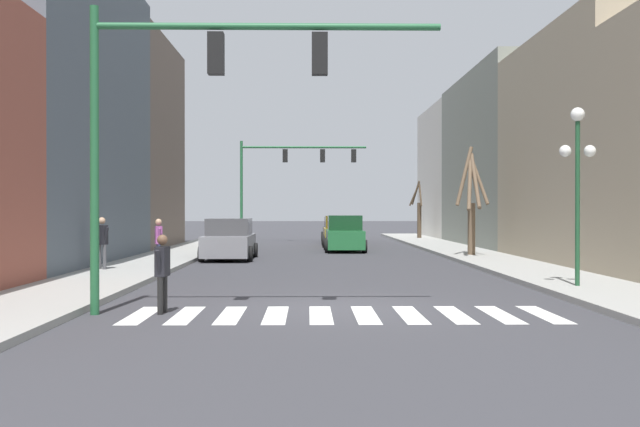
{
  "coord_description": "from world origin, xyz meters",
  "views": [
    {
      "loc": [
        -0.7,
        -15.93,
        2.12
      ],
      "look_at": [
        0.06,
        31.96,
        1.86
      ],
      "focal_mm": 42.0,
      "sensor_mm": 36.0,
      "label": 1
    }
  ],
  "objects_px": {
    "street_lamp_right_corner": "(578,160)",
    "street_tree_right_far": "(472,201)",
    "pedestrian_on_left_sidewalk": "(159,238)",
    "pedestrian_crossing_street": "(102,238)",
    "traffic_signal_near": "(197,90)",
    "car_parked_left_far": "(340,232)",
    "car_parked_right_near": "(229,240)",
    "car_driving_toward_lane": "(345,235)",
    "car_at_intersection": "(337,230)",
    "traffic_signal_far": "(288,166)",
    "street_tree_left_far": "(419,213)",
    "pedestrian_on_right_sidewalk": "(162,267)"
  },
  "relations": [
    {
      "from": "street_tree_right_far",
      "to": "car_parked_left_far",
      "type": "bearing_deg",
      "value": 116.55
    },
    {
      "from": "traffic_signal_far",
      "to": "car_parked_left_far",
      "type": "xyz_separation_m",
      "value": [
        3.1,
        -5.47,
        -4.09
      ]
    },
    {
      "from": "pedestrian_crossing_street",
      "to": "traffic_signal_near",
      "type": "bearing_deg",
      "value": -24.34
    },
    {
      "from": "street_lamp_right_corner",
      "to": "street_tree_left_far",
      "type": "xyz_separation_m",
      "value": [
        0.71,
        32.49,
        -1.53
      ]
    },
    {
      "from": "car_parked_right_near",
      "to": "street_tree_right_far",
      "type": "height_order",
      "value": "street_tree_right_far"
    },
    {
      "from": "car_driving_toward_lane",
      "to": "traffic_signal_near",
      "type": "bearing_deg",
      "value": 169.72
    },
    {
      "from": "traffic_signal_near",
      "to": "car_parked_left_far",
      "type": "bearing_deg",
      "value": 81.65
    },
    {
      "from": "traffic_signal_near",
      "to": "car_parked_right_near",
      "type": "relative_size",
      "value": 1.48
    },
    {
      "from": "street_tree_left_far",
      "to": "car_at_intersection",
      "type": "bearing_deg",
      "value": -150.52
    },
    {
      "from": "car_driving_toward_lane",
      "to": "street_tree_right_far",
      "type": "xyz_separation_m",
      "value": [
        5.24,
        -5.45,
        1.62
      ]
    },
    {
      "from": "car_at_intersection",
      "to": "pedestrian_crossing_street",
      "type": "height_order",
      "value": "pedestrian_crossing_street"
    },
    {
      "from": "pedestrian_on_left_sidewalk",
      "to": "pedestrian_crossing_street",
      "type": "relative_size",
      "value": 0.96
    },
    {
      "from": "car_parked_right_near",
      "to": "car_at_intersection",
      "type": "relative_size",
      "value": 1.03
    },
    {
      "from": "street_tree_right_far",
      "to": "pedestrian_on_left_sidewalk",
      "type": "bearing_deg",
      "value": -152.64
    },
    {
      "from": "traffic_signal_near",
      "to": "traffic_signal_far",
      "type": "bearing_deg",
      "value": 88.36
    },
    {
      "from": "car_at_intersection",
      "to": "pedestrian_on_right_sidewalk",
      "type": "bearing_deg",
      "value": 171.69
    },
    {
      "from": "traffic_signal_far",
      "to": "street_lamp_right_corner",
      "type": "xyz_separation_m",
      "value": [
        8.24,
        -29.0,
        -1.51
      ]
    },
    {
      "from": "street_lamp_right_corner",
      "to": "car_parked_left_far",
      "type": "height_order",
      "value": "street_lamp_right_corner"
    },
    {
      "from": "car_parked_right_near",
      "to": "street_tree_right_far",
      "type": "distance_m",
      "value": 10.55
    },
    {
      "from": "car_driving_toward_lane",
      "to": "pedestrian_on_left_sidewalk",
      "type": "distance_m",
      "value": 13.7
    },
    {
      "from": "car_parked_right_near",
      "to": "pedestrian_on_left_sidewalk",
      "type": "relative_size",
      "value": 2.89
    },
    {
      "from": "street_lamp_right_corner",
      "to": "car_driving_toward_lane",
      "type": "height_order",
      "value": "street_lamp_right_corner"
    },
    {
      "from": "traffic_signal_far",
      "to": "pedestrian_crossing_street",
      "type": "xyz_separation_m",
      "value": [
        -5.5,
        -23.42,
        -3.74
      ]
    },
    {
      "from": "street_lamp_right_corner",
      "to": "car_parked_right_near",
      "type": "distance_m",
      "value": 16.42
    },
    {
      "from": "traffic_signal_far",
      "to": "car_parked_left_far",
      "type": "height_order",
      "value": "traffic_signal_far"
    },
    {
      "from": "car_parked_left_far",
      "to": "pedestrian_on_right_sidewalk",
      "type": "relative_size",
      "value": 2.67
    },
    {
      "from": "traffic_signal_far",
      "to": "street_tree_left_far",
      "type": "xyz_separation_m",
      "value": [
        8.95,
        3.49,
        -3.04
      ]
    },
    {
      "from": "pedestrian_on_right_sidewalk",
      "to": "street_tree_left_far",
      "type": "height_order",
      "value": "street_tree_left_far"
    },
    {
      "from": "car_driving_toward_lane",
      "to": "street_tree_left_far",
      "type": "bearing_deg",
      "value": -22.51
    },
    {
      "from": "car_parked_right_near",
      "to": "car_driving_toward_lane",
      "type": "relative_size",
      "value": 1.13
    },
    {
      "from": "car_at_intersection",
      "to": "street_tree_left_far",
      "type": "xyz_separation_m",
      "value": [
        5.77,
        3.26,
        1.1
      ]
    },
    {
      "from": "street_lamp_right_corner",
      "to": "pedestrian_on_right_sidewalk",
      "type": "xyz_separation_m",
      "value": [
        -9.91,
        -3.93,
        -2.44
      ]
    },
    {
      "from": "traffic_signal_far",
      "to": "pedestrian_crossing_street",
      "type": "distance_m",
      "value": 24.35
    },
    {
      "from": "car_parked_left_far",
      "to": "car_parked_right_near",
      "type": "bearing_deg",
      "value": 154.93
    },
    {
      "from": "traffic_signal_near",
      "to": "street_tree_left_far",
      "type": "distance_m",
      "value": 37.96
    },
    {
      "from": "pedestrian_crossing_street",
      "to": "street_tree_right_far",
      "type": "height_order",
      "value": "street_tree_right_far"
    },
    {
      "from": "car_parked_left_far",
      "to": "pedestrian_crossing_street",
      "type": "xyz_separation_m",
      "value": [
        -8.6,
        -17.95,
        0.35
      ]
    },
    {
      "from": "traffic_signal_far",
      "to": "car_parked_left_far",
      "type": "relative_size",
      "value": 1.89
    },
    {
      "from": "pedestrian_on_right_sidewalk",
      "to": "car_driving_toward_lane",
      "type": "bearing_deg",
      "value": 175.69
    },
    {
      "from": "street_lamp_right_corner",
      "to": "pedestrian_on_right_sidewalk",
      "type": "height_order",
      "value": "street_lamp_right_corner"
    },
    {
      "from": "street_lamp_right_corner",
      "to": "pedestrian_crossing_street",
      "type": "relative_size",
      "value": 2.69
    },
    {
      "from": "street_lamp_right_corner",
      "to": "street_tree_right_far",
      "type": "xyz_separation_m",
      "value": [
        0.13,
        12.99,
        -0.93
      ]
    },
    {
      "from": "street_lamp_right_corner",
      "to": "pedestrian_on_left_sidewalk",
      "type": "relative_size",
      "value": 2.79
    },
    {
      "from": "traffic_signal_far",
      "to": "pedestrian_crossing_street",
      "type": "relative_size",
      "value": 4.75
    },
    {
      "from": "car_parked_right_near",
      "to": "traffic_signal_far",
      "type": "bearing_deg",
      "value": -7.07
    },
    {
      "from": "traffic_signal_near",
      "to": "pedestrian_crossing_street",
      "type": "distance_m",
      "value": 11.18
    },
    {
      "from": "traffic_signal_near",
      "to": "car_at_intersection",
      "type": "xyz_separation_m",
      "value": [
        4.13,
        33.28,
        -3.76
      ]
    },
    {
      "from": "street_lamp_right_corner",
      "to": "pedestrian_crossing_street",
      "type": "xyz_separation_m",
      "value": [
        -13.74,
        5.58,
        -2.23
      ]
    },
    {
      "from": "street_lamp_right_corner",
      "to": "car_parked_right_near",
      "type": "xyz_separation_m",
      "value": [
        -10.28,
        12.54,
        -2.58
      ]
    },
    {
      "from": "street_lamp_right_corner",
      "to": "car_parked_left_far",
      "type": "relative_size",
      "value": 1.07
    }
  ]
}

